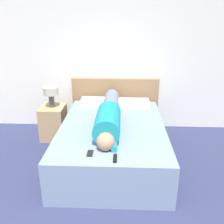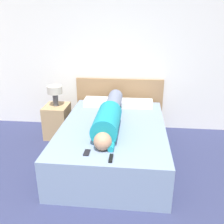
# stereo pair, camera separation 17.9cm
# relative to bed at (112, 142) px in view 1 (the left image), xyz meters

# --- Properties ---
(wall_back) EXTENTS (6.12, 0.06, 2.60)m
(wall_back) POSITION_rel_bed_xyz_m (-0.12, 1.20, 1.04)
(wall_back) COLOR white
(wall_back) RESTS_ON ground_plane
(bed) EXTENTS (1.42, 2.07, 0.53)m
(bed) POSITION_rel_bed_xyz_m (0.00, 0.00, 0.00)
(bed) COLOR #7589A8
(bed) RESTS_ON ground_plane
(headboard) EXTENTS (1.54, 0.04, 0.91)m
(headboard) POSITION_rel_bed_xyz_m (0.00, 1.13, 0.19)
(headboard) COLOR #A37A51
(headboard) RESTS_ON ground_plane
(nightstand) EXTENTS (0.38, 0.45, 0.55)m
(nightstand) POSITION_rel_bed_xyz_m (-1.02, 0.64, 0.01)
(nightstand) COLOR tan
(nightstand) RESTS_ON ground_plane
(table_lamp) EXTENTS (0.24, 0.24, 0.34)m
(table_lamp) POSITION_rel_bed_xyz_m (-1.02, 0.64, 0.53)
(table_lamp) COLOR #4C4C51
(table_lamp) RESTS_ON nightstand
(person_lying) EXTENTS (0.32, 1.76, 0.32)m
(person_lying) POSITION_rel_bed_xyz_m (-0.05, -0.01, 0.40)
(person_lying) COLOR tan
(person_lying) RESTS_ON bed
(pillow_near_headboard) EXTENTS (0.53, 0.29, 0.11)m
(pillow_near_headboard) POSITION_rel_bed_xyz_m (-0.29, 0.79, 0.32)
(pillow_near_headboard) COLOR white
(pillow_near_headboard) RESTS_ON bed
(pillow_second) EXTENTS (0.51, 0.29, 0.10)m
(pillow_second) POSITION_rel_bed_xyz_m (0.32, 0.79, 0.31)
(pillow_second) COLOR white
(pillow_second) RESTS_ON bed
(tv_remote) EXTENTS (0.04, 0.15, 0.02)m
(tv_remote) POSITION_rel_bed_xyz_m (0.06, -0.89, 0.28)
(tv_remote) COLOR black
(tv_remote) RESTS_ON bed
(cell_phone) EXTENTS (0.06, 0.13, 0.01)m
(cell_phone) POSITION_rel_bed_xyz_m (-0.21, -0.79, 0.27)
(cell_phone) COLOR black
(cell_phone) RESTS_ON bed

